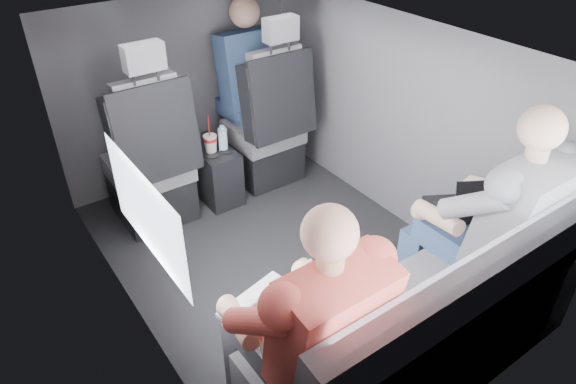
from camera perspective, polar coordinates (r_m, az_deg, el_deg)
floor at (r=3.22m, az=-0.53°, el=-7.45°), size 2.60×2.60×0.00m
ceiling at (r=2.54m, az=-0.69°, el=16.15°), size 2.60×2.60×0.00m
panel_left at (r=2.50m, az=-17.78°, el=-3.31°), size 0.02×2.60×1.35m
panel_right at (r=3.35m, az=12.23°, el=7.44°), size 0.02×2.60×1.35m
panel_front at (r=3.85m, az=-11.96°, el=10.97°), size 1.80×0.02×1.35m
panel_back at (r=2.11m, az=20.54°, el=-12.11°), size 1.80×0.02×1.35m
side_window at (r=2.14m, az=-15.53°, el=-2.31°), size 0.02×0.75×0.42m
seatbelt at (r=3.49m, az=-0.85°, el=11.52°), size 0.35×0.11×0.59m
front_seat_left at (r=3.44m, az=-14.90°, el=2.52°), size 0.52×0.58×1.26m
front_seat_right at (r=3.78m, az=-2.28°, el=6.69°), size 0.52×0.58×1.26m
center_console at (r=3.72m, az=-8.35°, el=2.28°), size 0.24×0.48×0.41m
rear_bench at (r=2.45m, az=14.32°, el=-15.12°), size 1.60×0.57×0.92m
soda_cup at (r=3.52m, az=-8.61°, el=5.39°), size 0.09×0.09×0.28m
water_bottle at (r=3.53m, az=-7.25°, el=5.87°), size 0.06×0.06×0.18m
laptop_white at (r=2.05m, az=-1.58°, el=-12.69°), size 0.38×0.38×0.25m
laptop_black at (r=2.73m, az=19.50°, el=-1.45°), size 0.39×0.43×0.23m
passenger_rear_left at (r=1.97m, az=2.01°, el=-14.91°), size 0.52×0.63×1.24m
passenger_rear_right at (r=2.61m, az=21.64°, el=-3.13°), size 0.54×0.65×1.28m
passenger_front_right at (r=3.84m, az=-4.52°, el=12.89°), size 0.42×0.42×0.88m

